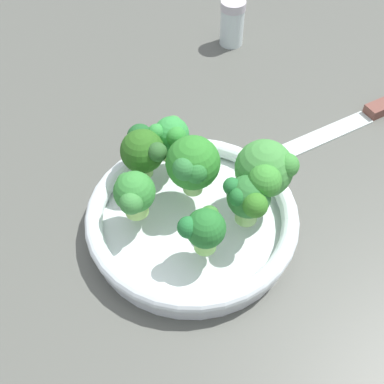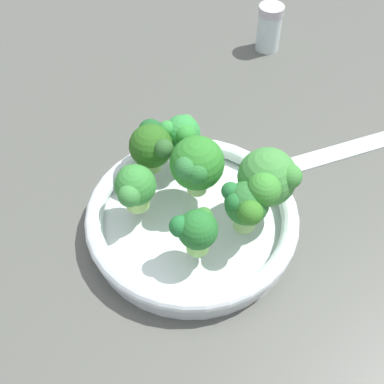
# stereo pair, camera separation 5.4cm
# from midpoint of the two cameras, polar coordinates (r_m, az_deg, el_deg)

# --- Properties ---
(ground_plane) EXTENTS (1.30, 1.30, 0.03)m
(ground_plane) POSITION_cam_midpoint_polar(r_m,az_deg,el_deg) (0.61, -5.93, -3.45)
(ground_plane) COLOR #51544C
(bowl) EXTENTS (0.24, 0.24, 0.04)m
(bowl) POSITION_cam_midpoint_polar(r_m,az_deg,el_deg) (0.57, -2.67, -3.25)
(bowl) COLOR silver
(bowl) RESTS_ON ground_plane
(broccoli_floret_0) EXTENTS (0.07, 0.08, 0.08)m
(broccoli_floret_0) POSITION_cam_midpoint_polar(r_m,az_deg,el_deg) (0.54, 5.54, 2.28)
(broccoli_floret_0) COLOR #8FD961
(broccoli_floret_0) RESTS_ON bowl
(broccoli_floret_1) EXTENTS (0.06, 0.06, 0.07)m
(broccoli_floret_1) POSITION_cam_midpoint_polar(r_m,az_deg,el_deg) (0.54, -2.76, 2.96)
(broccoli_floret_1) COLOR #9DCC74
(broccoli_floret_1) RESTS_ON bowl
(broccoli_floret_2) EXTENTS (0.04, 0.05, 0.06)m
(broccoli_floret_2) POSITION_cam_midpoint_polar(r_m,az_deg,el_deg) (0.59, -5.00, 6.27)
(broccoli_floret_2) COLOR #99C967
(broccoli_floret_2) RESTS_ON bowl
(broccoli_floret_3) EXTENTS (0.05, 0.05, 0.06)m
(broccoli_floret_3) POSITION_cam_midpoint_polar(r_m,az_deg,el_deg) (0.54, -9.51, -0.39)
(broccoli_floret_3) COLOR #98C964
(broccoli_floret_3) RESTS_ON bowl
(broccoli_floret_4) EXTENTS (0.05, 0.06, 0.06)m
(broccoli_floret_4) POSITION_cam_midpoint_polar(r_m,az_deg,el_deg) (0.58, -8.30, 4.65)
(broccoli_floret_4) COLOR #7FB057
(broccoli_floret_4) RESTS_ON bowl
(broccoli_floret_5) EXTENTS (0.05, 0.06, 0.06)m
(broccoli_floret_5) POSITION_cam_midpoint_polar(r_m,az_deg,el_deg) (0.52, 3.48, -0.92)
(broccoli_floret_5) COLOR #81B45E
(broccoli_floret_5) RESTS_ON bowl
(broccoli_floret_6) EXTENTS (0.05, 0.04, 0.05)m
(broccoli_floret_6) POSITION_cam_midpoint_polar(r_m,az_deg,el_deg) (0.50, -1.67, -4.38)
(broccoli_floret_6) COLOR #85C45D
(broccoli_floret_6) RESTS_ON bowl
(knife) EXTENTS (0.25, 0.13, 0.01)m
(knife) POSITION_cam_midpoint_polar(r_m,az_deg,el_deg) (0.75, 17.52, 8.36)
(knife) COLOR silver
(knife) RESTS_ON ground_plane
(pepper_shaker) EXTENTS (0.04, 0.04, 0.07)m
(pepper_shaker) POSITION_cam_midpoint_polar(r_m,az_deg,el_deg) (0.85, 2.71, 18.66)
(pepper_shaker) COLOR silver
(pepper_shaker) RESTS_ON ground_plane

